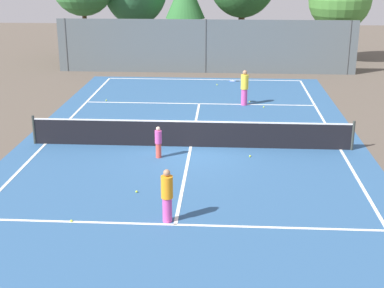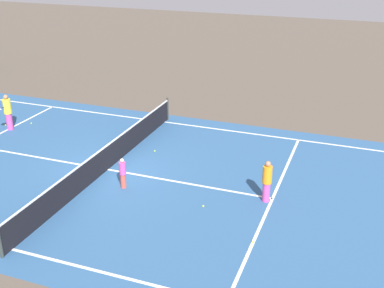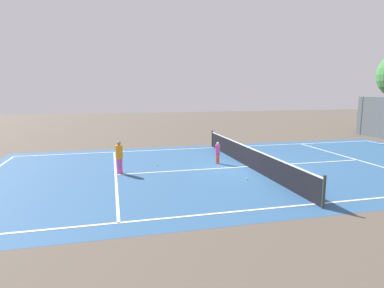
% 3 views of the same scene
% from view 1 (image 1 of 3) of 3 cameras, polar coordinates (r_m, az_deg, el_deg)
% --- Properties ---
extents(ground_plane, '(80.00, 80.00, 0.00)m').
position_cam_1_polar(ground_plane, '(20.73, -0.13, -0.27)').
color(ground_plane, brown).
extents(court_surface, '(13.00, 25.00, 0.01)m').
position_cam_1_polar(court_surface, '(20.73, -0.13, -0.27)').
color(court_surface, '#2D5684').
rests_on(court_surface, ground_plane).
extents(tennis_net, '(11.90, 0.10, 1.10)m').
position_cam_1_polar(tennis_net, '(20.57, -0.13, 1.07)').
color(tennis_net, '#333833').
rests_on(tennis_net, ground_plane).
extents(perimeter_fence, '(18.00, 0.12, 3.20)m').
position_cam_1_polar(perimeter_fence, '(33.98, 1.40, 9.94)').
color(perimeter_fence, '#515B60').
rests_on(perimeter_fence, ground_plane).
extents(player_0, '(0.93, 0.37, 1.67)m').
position_cam_1_polar(player_0, '(26.55, 5.36, 5.80)').
color(player_0, '#D14799').
rests_on(player_0, ground_plane).
extents(player_1, '(0.24, 0.24, 1.13)m').
position_cam_1_polar(player_1, '(19.46, -3.46, 0.22)').
color(player_1, '#E54C3F').
rests_on(player_1, ground_plane).
extents(player_2, '(0.32, 0.32, 1.49)m').
position_cam_1_polar(player_2, '(14.70, -2.57, -5.26)').
color(player_2, '#D14799').
rests_on(player_2, ground_plane).
extents(tennis_ball_0, '(0.07, 0.07, 0.07)m').
position_cam_1_polar(tennis_ball_0, '(15.30, -12.23, -7.69)').
color(tennis_ball_0, '#CCE533').
rests_on(tennis_ball_0, ground_plane).
extents(tennis_ball_1, '(0.07, 0.07, 0.07)m').
position_cam_1_polar(tennis_ball_1, '(26.35, 7.34, 3.77)').
color(tennis_ball_1, '#CCE533').
rests_on(tennis_ball_1, ground_plane).
extents(tennis_ball_2, '(0.07, 0.07, 0.07)m').
position_cam_1_polar(tennis_ball_2, '(30.85, 2.57, 6.08)').
color(tennis_ball_2, '#CCE533').
rests_on(tennis_ball_2, ground_plane).
extents(tennis_ball_3, '(0.07, 0.07, 0.07)m').
position_cam_1_polar(tennis_ball_3, '(27.71, -8.76, 4.44)').
color(tennis_ball_3, '#CCE533').
rests_on(tennis_ball_3, ground_plane).
extents(tennis_ball_4, '(0.07, 0.07, 0.07)m').
position_cam_1_polar(tennis_ball_4, '(27.27, 5.90, 4.33)').
color(tennis_ball_4, '#CCE533').
rests_on(tennis_ball_4, ground_plane).
extents(tennis_ball_5, '(0.07, 0.07, 0.07)m').
position_cam_1_polar(tennis_ball_5, '(16.81, -5.69, -4.87)').
color(tennis_ball_5, '#CCE533').
rests_on(tennis_ball_5, ground_plane).
extents(tennis_ball_6, '(0.07, 0.07, 0.07)m').
position_cam_1_polar(tennis_ball_6, '(19.75, 5.96, -1.24)').
color(tennis_ball_6, '#CCE533').
rests_on(tennis_ball_6, ground_plane).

